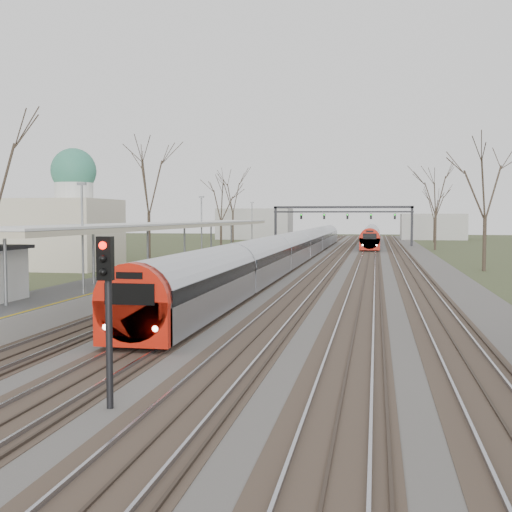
% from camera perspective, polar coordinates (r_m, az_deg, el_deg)
% --- Properties ---
extents(ground, '(300.00, 300.00, 0.00)m').
position_cam_1_polar(ground, '(14.63, -11.48, -14.65)').
color(ground, '#384223').
rests_on(ground, ground).
extents(track_bed, '(24.00, 160.00, 0.22)m').
position_cam_1_polar(track_bed, '(68.20, 6.38, -0.23)').
color(track_bed, '#474442').
rests_on(track_bed, ground).
extents(platform, '(3.50, 69.00, 1.00)m').
position_cam_1_polar(platform, '(52.52, -5.24, -0.87)').
color(platform, '#9E9B93').
rests_on(platform, ground).
extents(canopy, '(4.10, 50.00, 3.11)m').
position_cam_1_polar(canopy, '(48.04, -6.74, 2.80)').
color(canopy, slate).
rests_on(canopy, platform).
extents(dome_building, '(10.00, 8.00, 10.30)m').
position_cam_1_polar(dome_building, '(57.59, -17.35, 2.58)').
color(dome_building, beige).
rests_on(dome_building, ground).
extents(signal_gantry, '(21.00, 0.59, 6.08)m').
position_cam_1_polar(signal_gantry, '(97.98, 7.72, 3.75)').
color(signal_gantry, black).
rests_on(signal_gantry, ground).
extents(tree_west_far, '(5.50, 5.50, 11.33)m').
position_cam_1_polar(tree_west_far, '(64.90, -9.53, 6.58)').
color(tree_west_far, '#2D231C').
rests_on(tree_west_far, ground).
extents(tree_east_far, '(5.00, 5.00, 10.30)m').
position_cam_1_polar(tree_east_far, '(55.62, 19.75, 6.18)').
color(tree_east_far, '#2D231C').
rests_on(tree_east_far, ground).
extents(train_near, '(2.62, 90.21, 3.05)m').
position_cam_1_polar(train_near, '(64.84, 3.72, 0.84)').
color(train_near, '#A4A7AE').
rests_on(train_near, ground).
extents(train_far, '(2.62, 45.21, 3.05)m').
position_cam_1_polar(train_far, '(103.31, 10.19, 1.81)').
color(train_far, '#A4A7AE').
rests_on(train_far, ground).
extents(signal_post, '(0.35, 0.45, 4.10)m').
position_cam_1_polar(signal_post, '(15.06, -13.08, -3.51)').
color(signal_post, black).
rests_on(signal_post, ground).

